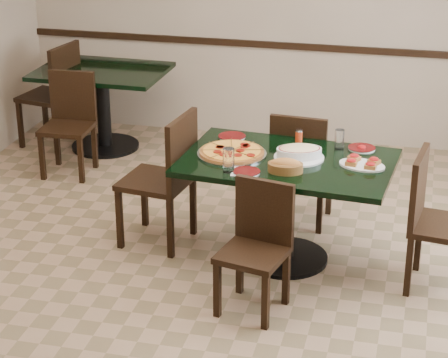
% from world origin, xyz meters
% --- Properties ---
extents(floor, '(5.50, 5.50, 0.00)m').
position_xyz_m(floor, '(0.00, 0.00, 0.00)').
color(floor, '#8D6D51').
rests_on(floor, ground).
extents(room_shell, '(5.50, 5.50, 5.50)m').
position_xyz_m(room_shell, '(1.02, 1.73, 1.17)').
color(room_shell, white).
rests_on(room_shell, floor).
extents(main_table, '(1.47, 1.02, 0.75)m').
position_xyz_m(main_table, '(0.40, 0.30, 0.57)').
color(main_table, black).
rests_on(main_table, floor).
extents(back_table, '(1.17, 0.86, 0.75)m').
position_xyz_m(back_table, '(-1.60, 2.09, 0.52)').
color(back_table, black).
rests_on(back_table, floor).
extents(chair_far, '(0.45, 0.45, 0.89)m').
position_xyz_m(chair_far, '(0.40, 0.88, 0.50)').
color(chair_far, black).
rests_on(chair_far, floor).
extents(chair_near, '(0.46, 0.46, 0.82)m').
position_xyz_m(chair_near, '(0.33, -0.33, 0.45)').
color(chair_near, black).
rests_on(chair_near, floor).
extents(chair_right, '(0.48, 0.48, 0.92)m').
position_xyz_m(chair_right, '(1.37, 0.17, 0.51)').
color(chair_right, black).
rests_on(chair_right, floor).
extents(chair_left, '(0.52, 0.52, 0.98)m').
position_xyz_m(chair_left, '(-0.46, 0.36, 0.55)').
color(chair_left, black).
rests_on(chair_left, floor).
extents(back_chair_near, '(0.42, 0.42, 0.87)m').
position_xyz_m(back_chair_near, '(-1.68, 1.50, 0.48)').
color(back_chair_near, black).
rests_on(back_chair_near, floor).
extents(back_chair_left, '(0.53, 0.53, 0.97)m').
position_xyz_m(back_chair_left, '(-2.04, 2.05, 0.55)').
color(back_chair_left, black).
rests_on(back_chair_left, floor).
extents(pepperoni_pizza, '(0.47, 0.47, 0.04)m').
position_xyz_m(pepperoni_pizza, '(0.01, 0.31, 0.77)').
color(pepperoni_pizza, silver).
rests_on(pepperoni_pizza, main_table).
extents(lasagna_casserole, '(0.35, 0.34, 0.09)m').
position_xyz_m(lasagna_casserole, '(0.47, 0.35, 0.80)').
color(lasagna_casserole, silver).
rests_on(lasagna_casserole, main_table).
extents(bread_basket, '(0.24, 0.18, 0.10)m').
position_xyz_m(bread_basket, '(0.42, 0.09, 0.79)').
color(bread_basket, brown).
rests_on(bread_basket, main_table).
extents(bruschetta_platter, '(0.36, 0.29, 0.05)m').
position_xyz_m(bruschetta_platter, '(0.89, 0.30, 0.77)').
color(bruschetta_platter, silver).
rests_on(bruschetta_platter, main_table).
extents(side_plate_near, '(0.18, 0.18, 0.02)m').
position_xyz_m(side_plate_near, '(0.18, 0.02, 0.76)').
color(side_plate_near, silver).
rests_on(side_plate_near, main_table).
extents(side_plate_far_r, '(0.19, 0.19, 0.03)m').
position_xyz_m(side_plate_far_r, '(0.86, 0.62, 0.76)').
color(side_plate_far_r, silver).
rests_on(side_plate_far_r, main_table).
extents(side_plate_far_l, '(0.20, 0.20, 0.02)m').
position_xyz_m(side_plate_far_l, '(-0.06, 0.64, 0.76)').
color(side_plate_far_l, silver).
rests_on(side_plate_far_l, main_table).
extents(napkin_setting, '(0.15, 0.15, 0.01)m').
position_xyz_m(napkin_setting, '(0.16, 0.02, 0.75)').
color(napkin_setting, silver).
rests_on(napkin_setting, main_table).
extents(water_glass_a, '(0.06, 0.06, 0.14)m').
position_xyz_m(water_glass_a, '(0.71, 0.59, 0.82)').
color(water_glass_a, white).
rests_on(water_glass_a, main_table).
extents(water_glass_b, '(0.07, 0.07, 0.16)m').
position_xyz_m(water_glass_b, '(0.06, 0.01, 0.83)').
color(water_glass_b, white).
rests_on(water_glass_b, main_table).
extents(pepper_shaker, '(0.05, 0.05, 0.09)m').
position_xyz_m(pepper_shaker, '(0.42, 0.66, 0.80)').
color(pepper_shaker, '#BE3F14').
rests_on(pepper_shaker, main_table).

